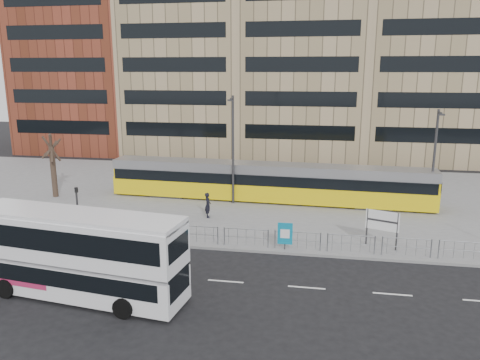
% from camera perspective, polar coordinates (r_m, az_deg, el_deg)
% --- Properties ---
extents(ground, '(120.00, 120.00, 0.00)m').
position_cam_1_polar(ground, '(27.82, -4.16, -8.40)').
color(ground, black).
rests_on(ground, ground).
extents(plaza, '(64.00, 24.00, 0.15)m').
position_cam_1_polar(plaza, '(38.95, 0.11, -1.86)').
color(plaza, slate).
rests_on(plaza, ground).
extents(kerb, '(64.00, 0.25, 0.17)m').
position_cam_1_polar(kerb, '(27.84, -4.14, -8.22)').
color(kerb, gray).
rests_on(kerb, ground).
extents(building_row, '(70.40, 18.40, 31.20)m').
position_cam_1_polar(building_row, '(59.57, 5.44, 15.81)').
color(building_row, brown).
rests_on(building_row, ground).
extents(pedestrian_barrier, '(32.07, 0.07, 1.10)m').
position_cam_1_polar(pedestrian_barrier, '(27.54, 0.13, -6.41)').
color(pedestrian_barrier, '#97999F').
rests_on(pedestrian_barrier, plaza).
extents(road_markings, '(62.00, 0.12, 0.01)m').
position_cam_1_polar(road_markings, '(24.04, -4.15, -12.03)').
color(road_markings, white).
rests_on(road_markings, ground).
extents(double_decker_bus, '(10.31, 3.62, 4.04)m').
position_cam_1_polar(double_decker_bus, '(22.76, -19.17, -8.30)').
color(double_decker_bus, white).
rests_on(double_decker_bus, ground).
extents(tram, '(25.30, 3.46, 2.97)m').
position_cam_1_polar(tram, '(36.85, 3.36, -0.26)').
color(tram, yellow).
rests_on(tram, plaza).
extents(station_sign, '(1.82, 0.76, 2.21)m').
position_cam_1_polar(station_sign, '(28.31, 16.96, -4.97)').
color(station_sign, '#2D2D30').
rests_on(station_sign, plaza).
extents(ad_panel, '(0.85, 0.08, 1.60)m').
position_cam_1_polar(ad_panel, '(27.11, 5.51, -6.56)').
color(ad_panel, '#2D2D30').
rests_on(ad_panel, plaza).
extents(pedestrian, '(0.61, 0.75, 1.78)m').
position_cam_1_polar(pedestrian, '(32.81, -3.94, -3.06)').
color(pedestrian, black).
rests_on(pedestrian, plaza).
extents(traffic_light_west, '(0.23, 0.25, 3.10)m').
position_cam_1_polar(traffic_light_west, '(30.61, -19.22, -2.89)').
color(traffic_light_west, '#2D2D30').
rests_on(traffic_light_west, plaza).
extents(lamp_post_west, '(0.45, 1.04, 8.27)m').
position_cam_1_polar(lamp_post_west, '(35.41, -0.88, 4.19)').
color(lamp_post_west, '#2D2D30').
rests_on(lamp_post_west, plaza).
extents(lamp_post_east, '(0.45, 1.04, 7.42)m').
position_cam_1_polar(lamp_post_east, '(36.21, 22.62, 2.67)').
color(lamp_post_east, '#2D2D30').
rests_on(lamp_post_east, plaza).
extents(bare_tree, '(3.99, 3.99, 7.16)m').
position_cam_1_polar(bare_tree, '(40.15, -22.18, 5.47)').
color(bare_tree, '#30211A').
rests_on(bare_tree, plaza).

